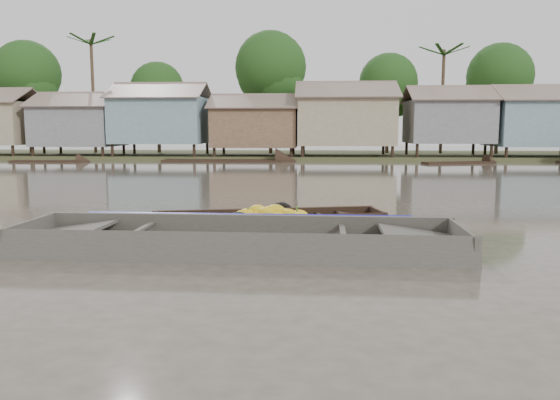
{
  "coord_description": "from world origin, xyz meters",
  "views": [
    {
      "loc": [
        0.22,
        -9.02,
        2.17
      ],
      "look_at": [
        -0.39,
        1.32,
        0.8
      ],
      "focal_mm": 35.0,
      "sensor_mm": 36.0,
      "label": 1
    }
  ],
  "objects": [
    {
      "name": "ground",
      "position": [
        0.0,
        0.0,
        0.0
      ],
      "size": [
        120.0,
        120.0,
        0.0
      ],
      "primitive_type": "plane",
      "color": "#464136",
      "rests_on": "ground"
    },
    {
      "name": "riverbank",
      "position": [
        3.03,
        31.86,
        3.07
      ],
      "size": [
        120.0,
        12.47,
        10.22
      ],
      "color": "#384723",
      "rests_on": "ground"
    },
    {
      "name": "banana_boat",
      "position": [
        -0.8,
        2.76,
        0.13
      ],
      "size": [
        5.23,
        2.27,
        0.72
      ],
      "rotation": [
        0.0,
        0.0,
        0.21
      ],
      "color": "black",
      "rests_on": "ground"
    },
    {
      "name": "viewer_boat",
      "position": [
        -1.06,
        0.45,
        0.07
      ],
      "size": [
        7.93,
        2.23,
        0.63
      ],
      "rotation": [
        0.0,
        0.0,
        -0.02
      ],
      "color": "#3D3833",
      "rests_on": "ground"
    },
    {
      "name": "distant_boats",
      "position": [
        13.24,
        24.35,
        0.21
      ],
      "size": [
        45.13,
        15.16,
        1.38
      ],
      "color": "black",
      "rests_on": "ground"
    }
  ]
}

